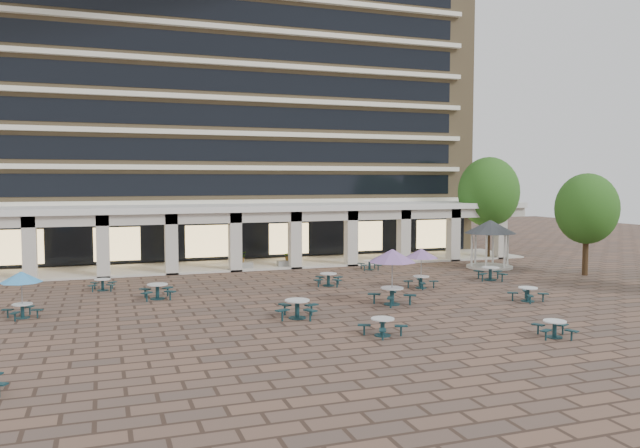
% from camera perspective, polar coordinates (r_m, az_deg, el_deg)
% --- Properties ---
extents(ground, '(120.00, 120.00, 0.00)m').
position_cam_1_polar(ground, '(31.49, 0.63, -7.23)').
color(ground, brown).
rests_on(ground, ground).
extents(apartment_building, '(40.00, 15.50, 25.20)m').
position_cam_1_polar(apartment_building, '(55.89, -8.43, 10.60)').
color(apartment_building, '#8F7851').
rests_on(apartment_building, ground).
extents(retail_arcade, '(42.00, 6.60, 4.40)m').
position_cam_1_polar(retail_arcade, '(45.19, -5.76, 0.00)').
color(retail_arcade, white).
rests_on(retail_arcade, ground).
extents(picnic_table_1, '(2.26, 2.26, 0.84)m').
position_cam_1_polar(picnic_table_1, '(28.01, -2.10, -7.61)').
color(picnic_table_1, '#123338').
rests_on(picnic_table_1, ground).
extents(picnic_table_2, '(1.81, 1.81, 0.67)m').
position_cam_1_polar(picnic_table_2, '(26.35, 20.66, -8.84)').
color(picnic_table_2, '#123338').
rests_on(picnic_table_2, ground).
extents(picnic_table_3, '(1.89, 1.89, 0.72)m').
position_cam_1_polar(picnic_table_3, '(33.54, 18.47, -6.00)').
color(picnic_table_3, '#123338').
rests_on(picnic_table_3, ground).
extents(picnic_table_4, '(1.81, 1.81, 2.09)m').
position_cam_1_polar(picnic_table_4, '(30.81, -25.64, -4.54)').
color(picnic_table_4, '#123338').
rests_on(picnic_table_4, ground).
extents(picnic_table_5, '(1.89, 1.89, 0.70)m').
position_cam_1_polar(picnic_table_5, '(25.08, 5.74, -9.19)').
color(picnic_table_5, '#123338').
rests_on(picnic_table_5, ground).
extents(picnic_table_6, '(2.38, 2.38, 2.75)m').
position_cam_1_polar(picnic_table_6, '(30.95, 6.63, -3.09)').
color(picnic_table_6, '#123338').
rests_on(picnic_table_6, ground).
extents(picnic_table_7, '(2.21, 2.21, 0.81)m').
position_cam_1_polar(picnic_table_7, '(39.90, 15.30, -4.29)').
color(picnic_table_7, '#123338').
rests_on(picnic_table_7, ground).
extents(picnic_table_8, '(1.57, 1.57, 0.65)m').
position_cam_1_polar(picnic_table_8, '(36.97, -19.26, -5.16)').
color(picnic_table_8, '#123338').
rests_on(picnic_table_8, ground).
extents(picnic_table_10, '(2.03, 2.03, 0.74)m').
position_cam_1_polar(picnic_table_10, '(36.46, 0.77, -4.98)').
color(picnic_table_10, '#123338').
rests_on(picnic_table_10, ground).
extents(picnic_table_11, '(1.95, 1.95, 2.25)m').
position_cam_1_polar(picnic_table_11, '(35.93, 9.25, -2.81)').
color(picnic_table_11, '#123338').
rests_on(picnic_table_11, ground).
extents(picnic_table_12, '(1.78, 1.78, 0.79)m').
position_cam_1_polar(picnic_table_12, '(33.51, -14.64, -5.86)').
color(picnic_table_12, '#123338').
rests_on(picnic_table_12, ground).
extents(picnic_table_13, '(1.64, 1.64, 0.66)m').
position_cam_1_polar(picnic_table_13, '(43.07, 4.55, -3.67)').
color(picnic_table_13, '#123338').
rests_on(picnic_table_13, ground).
extents(gazebo, '(3.59, 3.59, 3.34)m').
position_cam_1_polar(gazebo, '(45.28, 15.29, -0.73)').
color(gazebo, beige).
rests_on(gazebo, ground).
extents(tree_east_a, '(3.97, 3.97, 6.61)m').
position_cam_1_polar(tree_east_a, '(43.65, 23.20, 1.28)').
color(tree_east_a, '#42301A').
rests_on(tree_east_a, ground).
extents(tree_east_c, '(4.80, 4.80, 7.99)m').
position_cam_1_polar(tree_east_c, '(50.93, 15.17, 2.83)').
color(tree_east_c, '#42301A').
rests_on(tree_east_c, ground).
extents(planter_left, '(1.50, 0.73, 1.28)m').
position_cam_1_polar(planter_left, '(43.25, -7.17, -3.49)').
color(planter_left, gray).
rests_on(planter_left, ground).
extents(planter_right, '(1.50, 0.60, 1.15)m').
position_cam_1_polar(planter_right, '(44.07, -2.94, -3.45)').
color(planter_right, gray).
rests_on(planter_right, ground).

